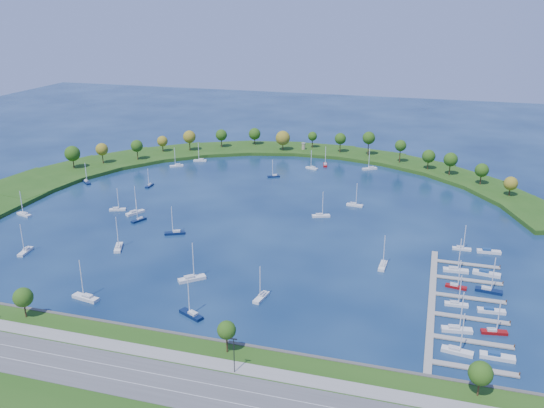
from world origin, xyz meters
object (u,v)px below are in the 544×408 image
(dock_system, at_px, (455,306))
(docked_boat_6, at_px, (456,286))
(moored_boat_20, at_px, (135,212))
(moored_boat_7, at_px, (355,204))
(moored_boat_21, at_px, (370,168))
(moored_boat_1, at_px, (117,209))
(moored_boat_13, at_px, (25,251))
(docked_boat_10, at_px, (462,248))
(docked_boat_0, at_px, (457,350))
(docked_boat_8, at_px, (456,269))
(moored_boat_18, at_px, (383,265))
(docked_boat_5, at_px, (491,311))
(docked_boat_4, at_px, (456,303))
(moored_boat_2, at_px, (118,247))
(moored_boat_5, at_px, (87,182))
(docked_boat_7, at_px, (489,290))
(moored_boat_4, at_px, (149,185))
(moored_boat_12, at_px, (175,232))
(moored_boat_0, at_px, (325,164))
(moored_boat_16, at_px, (177,165))
(docked_boat_3, at_px, (494,331))
(moored_boat_8, at_px, (312,168))
(moored_boat_17, at_px, (321,215))
(docked_boat_1, at_px, (497,356))
(moored_boat_10, at_px, (261,296))
(harbor_tower, at_px, (304,146))
(docked_boat_11, at_px, (489,251))
(docked_boat_2, at_px, (457,329))
(moored_boat_14, at_px, (191,314))
(docked_boat_9, at_px, (486,273))
(moored_boat_19, at_px, (192,278))
(moored_boat_6, at_px, (200,160))
(moored_boat_15, at_px, (24,214))
(moored_boat_3, at_px, (139,219))

(dock_system, bearing_deg, docked_boat_6, 88.95)
(moored_boat_20, distance_m, docked_boat_6, 143.72)
(moored_boat_7, height_order, moored_boat_21, moored_boat_21)
(moored_boat_1, height_order, moored_boat_13, moored_boat_13)
(docked_boat_6, relative_size, docked_boat_10, 0.99)
(docked_boat_0, height_order, docked_boat_8, docked_boat_8)
(moored_boat_1, xyz_separation_m, moored_boat_18, (124.36, -25.69, 0.04))
(docked_boat_5, bearing_deg, docked_boat_4, 168.64)
(moored_boat_2, distance_m, moored_boat_20, 38.98)
(moored_boat_5, relative_size, docked_boat_5, 1.30)
(moored_boat_7, relative_size, moored_boat_20, 0.87)
(docked_boat_7, height_order, docked_boat_8, docked_boat_8)
(moored_boat_4, bearing_deg, docked_boat_6, 63.86)
(moored_boat_12, bearing_deg, moored_boat_0, -134.39)
(moored_boat_5, bearing_deg, docked_boat_0, 9.96)
(moored_boat_1, distance_m, moored_boat_16, 75.05)
(docked_boat_3, bearing_deg, moored_boat_7, 110.57)
(moored_boat_8, distance_m, moored_boat_17, 76.83)
(dock_system, bearing_deg, docked_boat_7, 50.93)
(dock_system, xyz_separation_m, docked_boat_1, (10.67, -26.00, 0.34))
(moored_boat_10, bearing_deg, moored_boat_1, -114.79)
(moored_boat_4, bearing_deg, docked_boat_1, 54.75)
(moored_boat_18, bearing_deg, docked_boat_1, -140.78)
(harbor_tower, height_order, moored_boat_17, moored_boat_17)
(moored_boat_1, bearing_deg, docked_boat_11, -23.27)
(dock_system, bearing_deg, moored_boat_2, 175.65)
(moored_boat_10, distance_m, moored_boat_16, 164.81)
(moored_boat_12, xyz_separation_m, docked_boat_4, (112.05, -28.79, -0.04))
(docked_boat_2, height_order, docked_boat_7, docked_boat_2)
(moored_boat_18, height_order, docked_boat_5, moored_boat_18)
(docked_boat_0, xyz_separation_m, docked_boat_8, (-0.00, 52.40, 0.01))
(docked_boat_5, xyz_separation_m, docked_boat_7, (0.03, 13.65, 0.30))
(moored_boat_14, distance_m, docked_boat_9, 104.94)
(moored_boat_21, distance_m, docked_boat_0, 180.95)
(docked_boat_7, bearing_deg, moored_boat_19, -161.09)
(moored_boat_20, relative_size, docked_boat_2, 1.00)
(docked_boat_4, bearing_deg, moored_boat_17, 129.27)
(docked_boat_4, bearing_deg, moored_boat_6, 134.87)
(harbor_tower, bearing_deg, moored_boat_20, -110.44)
(moored_boat_15, height_order, docked_boat_9, moored_boat_15)
(docked_boat_4, relative_size, docked_boat_6, 1.04)
(moored_boat_2, height_order, moored_boat_20, moored_boat_2)
(moored_boat_2, height_order, docked_boat_8, moored_boat_2)
(moored_boat_6, xyz_separation_m, moored_boat_18, (121.08, -115.22, 0.02))
(moored_boat_1, relative_size, docked_boat_5, 1.26)
(harbor_tower, height_order, moored_boat_1, moored_boat_1)
(moored_boat_0, distance_m, moored_boat_10, 162.12)
(harbor_tower, relative_size, moored_boat_18, 0.35)
(moored_boat_2, xyz_separation_m, moored_boat_8, (48.50, 130.72, -0.06))
(docked_boat_0, bearing_deg, moored_boat_3, 162.32)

